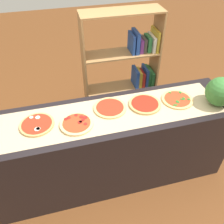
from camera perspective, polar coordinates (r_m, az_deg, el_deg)
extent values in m
plane|color=brown|center=(2.84, 0.00, -14.30)|extent=(12.00, 12.00, 0.00)
cube|color=black|center=(2.48, 0.00, -8.30)|extent=(2.34, 0.61, 0.91)
cube|color=tan|center=(2.16, 0.00, -0.38)|extent=(2.03, 0.48, 0.00)
cylinder|color=tan|center=(2.13, -17.39, -2.86)|extent=(0.29, 0.29, 0.02)
cylinder|color=red|center=(2.13, -17.45, -2.65)|extent=(0.25, 0.25, 0.00)
cylinder|color=#EFE5CC|center=(2.07, -17.10, -3.81)|extent=(0.04, 0.04, 0.00)
cylinder|color=#EFE5CC|center=(2.18, -17.24, -1.24)|extent=(0.04, 0.04, 0.00)
cylinder|color=#EFE5CC|center=(2.07, -17.35, -3.91)|extent=(0.05, 0.05, 0.00)
cylinder|color=#EFE5CC|center=(2.20, -18.63, -1.21)|extent=(0.03, 0.03, 0.00)
cylinder|color=#E5C17F|center=(2.06, -8.39, -2.78)|extent=(0.29, 0.29, 0.02)
cylinder|color=red|center=(2.06, -8.42, -2.55)|extent=(0.24, 0.24, 0.00)
cylinder|color=maroon|center=(2.10, -10.92, -1.62)|extent=(0.03, 0.03, 0.00)
cylinder|color=maroon|center=(2.13, -8.55, -0.72)|extent=(0.03, 0.03, 0.00)
cylinder|color=maroon|center=(2.06, -7.42, -2.28)|extent=(0.03, 0.03, 0.00)
cylinder|color=maroon|center=(2.05, -7.64, -2.40)|extent=(0.04, 0.04, 0.00)
cylinder|color=maroon|center=(2.10, -7.27, -1.20)|extent=(0.04, 0.04, 0.00)
cylinder|color=maroon|center=(2.07, -6.91, -1.81)|extent=(0.03, 0.03, 0.00)
cylinder|color=maroon|center=(2.03, -6.34, -2.80)|extent=(0.03, 0.03, 0.00)
cylinder|color=maroon|center=(2.09, -6.35, -1.26)|extent=(0.04, 0.04, 0.00)
cylinder|color=maroon|center=(2.11, -10.24, -1.30)|extent=(0.03, 0.03, 0.00)
cylinder|color=#DBB26B|center=(2.20, -0.49, 1.01)|extent=(0.30, 0.30, 0.01)
cylinder|color=red|center=(2.20, -0.49, 1.19)|extent=(0.25, 0.25, 0.00)
cylinder|color=tan|center=(2.26, 7.79, 1.85)|extent=(0.30, 0.30, 0.02)
cylinder|color=#AD2314|center=(2.26, 7.82, 2.07)|extent=(0.25, 0.25, 0.00)
cylinder|color=#DBB26B|center=(2.38, 15.23, 2.89)|extent=(0.30, 0.30, 0.02)
cylinder|color=red|center=(2.38, 15.27, 3.06)|extent=(0.25, 0.25, 0.00)
ellipsoid|color=#286B23|center=(2.40, 16.69, 3.17)|extent=(0.03, 0.04, 0.00)
ellipsoid|color=#286B23|center=(2.46, 15.91, 4.51)|extent=(0.03, 0.04, 0.00)
ellipsoid|color=#286B23|center=(2.34, 15.31, 2.40)|extent=(0.04, 0.05, 0.00)
ellipsoid|color=#286B23|center=(2.29, 14.84, 1.62)|extent=(0.05, 0.03, 0.00)
ellipsoid|color=#286B23|center=(2.38, 16.34, 2.94)|extent=(0.05, 0.05, 0.00)
ellipsoid|color=#286B23|center=(2.40, 17.77, 2.91)|extent=(0.04, 0.04, 0.00)
ellipsoid|color=#286B23|center=(2.44, 13.58, 4.51)|extent=(0.04, 0.04, 0.00)
sphere|color=#387A33|center=(2.40, 24.38, 4.41)|extent=(0.27, 0.27, 0.27)
cube|color=#A87A47|center=(3.20, 9.91, 10.51)|extent=(0.03, 0.30, 1.48)
cube|color=#A87A47|center=(2.99, -6.48, 8.52)|extent=(0.03, 0.30, 1.48)
cube|color=#A87A47|center=(3.50, 1.70, -0.67)|extent=(0.89, 0.31, 0.02)
cube|color=#47423D|center=(3.53, 8.29, 1.88)|extent=(0.03, 0.22, 0.22)
cube|color=silver|center=(3.51, 7.77, 1.97)|extent=(0.04, 0.24, 0.25)
cube|color=#47423D|center=(3.52, 6.90, 1.38)|extent=(0.05, 0.19, 0.18)
cube|color=#A87A47|center=(3.20, 1.87, 5.90)|extent=(0.89, 0.31, 0.02)
cube|color=#2D753D|center=(3.26, 9.02, 8.42)|extent=(0.04, 0.25, 0.20)
cube|color=#2D753D|center=(3.23, 8.41, 8.59)|extent=(0.04, 0.20, 0.24)
cube|color=#234799|center=(3.22, 7.79, 8.58)|extent=(0.03, 0.23, 0.24)
cube|color=#B22823|center=(3.22, 7.05, 8.10)|extent=(0.04, 0.20, 0.19)
cube|color=gold|center=(3.20, 6.32, 8.18)|extent=(0.04, 0.19, 0.21)
cube|color=#234799|center=(3.18, 5.53, 8.29)|extent=(0.04, 0.22, 0.24)
cube|color=#A87A47|center=(2.94, 2.08, 13.71)|extent=(0.89, 0.31, 0.02)
cube|color=gold|center=(3.02, 10.14, 16.63)|extent=(0.03, 0.25, 0.25)
cube|color=silver|center=(3.02, 9.36, 16.03)|extent=(0.04, 0.23, 0.18)
cube|color=#2D753D|center=(3.00, 8.44, 15.93)|extent=(0.05, 0.18, 0.18)
cube|color=#47423D|center=(2.99, 7.46, 15.73)|extent=(0.04, 0.17, 0.16)
cube|color=#753384|center=(2.97, 6.58, 15.65)|extent=(0.04, 0.20, 0.16)
cube|color=#234799|center=(2.93, 5.61, 16.36)|extent=(0.05, 0.23, 0.25)
cube|color=#234799|center=(2.93, 4.66, 16.05)|extent=(0.03, 0.22, 0.22)
cube|color=#A87A47|center=(2.76, 2.35, 22.79)|extent=(0.89, 0.31, 0.02)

